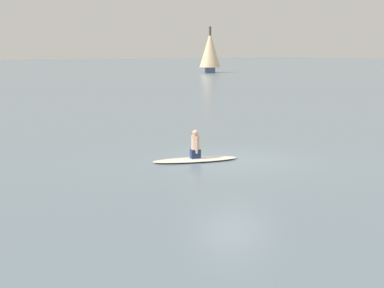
% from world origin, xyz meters
% --- Properties ---
extents(ground_plane, '(400.00, 400.00, 0.00)m').
position_xyz_m(ground_plane, '(0.00, 0.00, 0.00)').
color(ground_plane, slate).
extents(surfboard, '(1.62, 2.88, 0.10)m').
position_xyz_m(surfboard, '(-0.65, -0.98, 0.05)').
color(surfboard, silver).
rests_on(surfboard, ground).
extents(person_paddler, '(0.40, 0.36, 0.91)m').
position_xyz_m(person_paddler, '(-0.65, -0.98, 0.51)').
color(person_paddler, navy).
rests_on(person_paddler, surfboard).
extents(sailboat_far_right, '(4.69, 4.58, 7.16)m').
position_xyz_m(sailboat_far_right, '(-57.54, 42.79, 3.36)').
color(sailboat_far_right, '#2D3851').
rests_on(sailboat_far_right, ground).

